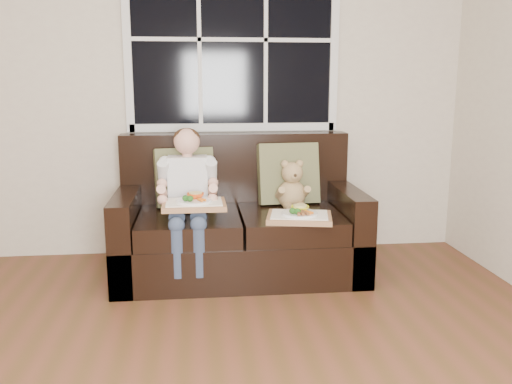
{
  "coord_description": "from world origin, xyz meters",
  "views": [
    {
      "loc": [
        0.17,
        -1.73,
        1.35
      ],
      "look_at": [
        0.56,
        1.85,
        0.61
      ],
      "focal_mm": 38.0,
      "sensor_mm": 36.0,
      "label": 1
    }
  ],
  "objects": [
    {
      "name": "teddy_bear",
      "position": [
        0.83,
        2.02,
        0.59
      ],
      "size": [
        0.22,
        0.27,
        0.36
      ],
      "rotation": [
        0.0,
        0.0,
        0.07
      ],
      "color": "tan",
      "rests_on": "loveseat"
    },
    {
      "name": "pillow_left",
      "position": [
        0.07,
        2.17,
        0.66
      ],
      "size": [
        0.45,
        0.26,
        0.43
      ],
      "rotation": [
        -0.21,
        0.0,
        0.19
      ],
      "color": "#656840",
      "rests_on": "loveseat"
    },
    {
      "name": "window_back",
      "position": [
        0.45,
        2.48,
        1.65
      ],
      "size": [
        1.62,
        0.04,
        1.37
      ],
      "color": "black",
      "rests_on": "room_walls"
    },
    {
      "name": "loveseat",
      "position": [
        0.45,
        2.02,
        0.31
      ],
      "size": [
        1.7,
        0.92,
        0.96
      ],
      "color": "black",
      "rests_on": "ground"
    },
    {
      "name": "tray_right",
      "position": [
        0.82,
        1.66,
        0.48
      ],
      "size": [
        0.47,
        0.4,
        0.1
      ],
      "rotation": [
        0.0,
        0.0,
        -0.2
      ],
      "color": "#B0724F",
      "rests_on": "loveseat"
    },
    {
      "name": "tray_left",
      "position": [
        0.14,
        1.69,
        0.57
      ],
      "size": [
        0.41,
        0.31,
        0.09
      ],
      "rotation": [
        0.0,
        0.0,
        0.01
      ],
      "color": "#B0724F",
      "rests_on": "child"
    },
    {
      "name": "pillow_right",
      "position": [
        0.83,
        2.17,
        0.67
      ],
      "size": [
        0.46,
        0.24,
        0.46
      ],
      "rotation": [
        -0.21,
        0.0,
        0.08
      ],
      "color": "#656840",
      "rests_on": "loveseat"
    },
    {
      "name": "child",
      "position": [
        0.1,
        1.9,
        0.65
      ],
      "size": [
        0.4,
        0.6,
        0.89
      ],
      "color": "silver",
      "rests_on": "loveseat"
    }
  ]
}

